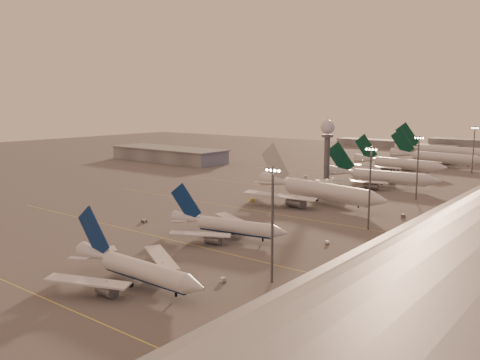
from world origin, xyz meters
The scene contains 24 objects.
ground centered at (0.00, 0.00, 0.00)m, with size 700.00×700.00×0.00m, color #595656.
taxiway_markings centered at (30.00, 56.00, 0.01)m, with size 180.00×185.25×0.02m.
hangar centered at (-120.00, 140.00, 4.32)m, with size 82.00×27.00×8.50m.
radar_tower centered at (5.00, 120.00, 20.95)m, with size 6.40×6.40×31.10m.
mast_a centered at (58.00, 0.00, 13.74)m, with size 3.60×0.56×25.00m.
mast_b centered at (55.00, 55.00, 13.74)m, with size 3.60×0.56×25.00m.
mast_c centered at (50.00, 110.00, 13.74)m, with size 3.60×0.56×25.00m.
mast_d centered at (48.00, 200.00, 13.74)m, with size 3.60×0.56×25.00m.
distant_horizon centered at (2.62, 325.14, 3.89)m, with size 165.00×37.50×9.00m.
narrowbody_near centered at (37.17, -19.28, 3.06)m, with size 38.65×30.90×15.12m.
narrowbody_mid centered at (28.00, 21.17, 2.95)m, with size 37.09×29.36×14.59m.
widebody_white centered at (23.91, 79.72, 3.71)m, with size 60.30×47.90×21.39m.
greentail_a centered at (26.97, 130.70, 3.41)m, with size 53.18×42.88×19.31m.
greentail_b centered at (15.61, 180.72, 3.49)m, with size 54.26×43.57×19.76m.
greentail_c centered at (24.13, 219.03, 3.83)m, with size 59.66×47.94×21.70m.
greentail_d centered at (16.01, 255.85, 4.21)m, with size 65.59×52.83×23.81m.
gsv_catering_a centered at (50.02, -6.51, 2.02)m, with size 5.25×3.08×4.04m.
gsv_tug_mid centered at (-4.45, 18.89, 0.51)m, with size 3.96×3.09×0.99m.
gsv_truck_b centered at (53.50, 33.10, 0.97)m, with size 4.99×3.38×1.90m.
gsv_truck_c centered at (2.37, 67.52, 1.28)m, with size 6.21×5.66×2.51m.
gsv_catering_b centered at (57.64, 76.87, 2.21)m, with size 5.58×2.98×4.42m.
gsv_tug_far centered at (20.17, 91.76, 0.58)m, with size 4.42×4.53×1.13m.
gsv_truck_d centered at (-14.16, 133.69, 1.05)m, with size 3.47×5.41×2.06m.
gsv_tug_hangar centered at (34.65, 154.98, 0.54)m, with size 4.05×2.91×1.05m.
Camera 1 is at (116.92, -85.33, 38.33)m, focal length 38.00 mm.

